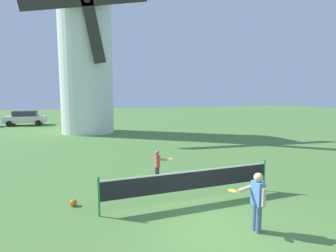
% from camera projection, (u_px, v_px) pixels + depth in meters
% --- Properties ---
extents(ground_plane, '(120.00, 120.00, 0.00)m').
position_uv_depth(ground_plane, '(220.00, 229.00, 6.63)').
color(ground_plane, '#517F3D').
extents(windmill, '(9.35, 5.12, 15.00)m').
position_uv_depth(windmill, '(86.00, 51.00, 22.89)').
color(windmill, white).
rests_on(windmill, ground_plane).
extents(tennis_net, '(5.57, 0.06, 1.10)m').
position_uv_depth(tennis_net, '(191.00, 180.00, 8.23)').
color(tennis_net, '#238E4C').
rests_on(tennis_net, ground_plane).
extents(player_near, '(0.79, 0.56, 1.45)m').
position_uv_depth(player_near, '(257.00, 199.00, 6.43)').
color(player_near, slate).
rests_on(player_near, ground_plane).
extents(player_far, '(0.71, 0.45, 1.17)m').
position_uv_depth(player_far, '(158.00, 163.00, 10.37)').
color(player_far, '#333338').
rests_on(player_far, ground_plane).
extents(stray_ball, '(0.21, 0.21, 0.21)m').
position_uv_depth(stray_ball, '(74.00, 203.00, 8.01)').
color(stray_ball, orange).
rests_on(stray_ball, ground_plane).
extents(parked_car_cream, '(4.15, 2.12, 1.56)m').
position_uv_depth(parked_car_cream, '(25.00, 118.00, 28.95)').
color(parked_car_cream, silver).
rests_on(parked_car_cream, ground_plane).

